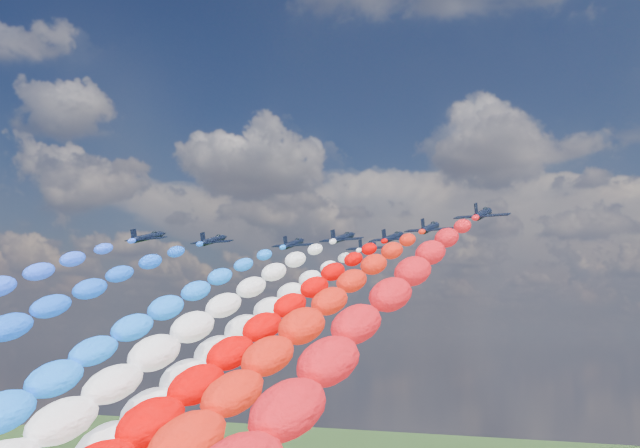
% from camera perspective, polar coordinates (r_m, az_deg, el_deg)
% --- Properties ---
extents(jet_0, '(9.13, 12.30, 5.48)m').
position_cam_1_polar(jet_0, '(159.66, -12.58, -0.95)').
color(jet_0, black).
extents(jet_1, '(9.39, 12.49, 5.48)m').
position_cam_1_polar(jet_1, '(162.57, -7.87, -1.20)').
color(jet_1, black).
extents(jet_2, '(9.45, 12.53, 5.48)m').
position_cam_1_polar(jet_2, '(167.09, -1.96, -1.45)').
color(jet_2, black).
extents(trail_2, '(6.33, 109.74, 49.24)m').
position_cam_1_polar(trail_2, '(118.66, -14.81, -9.48)').
color(trail_2, '#136DFD').
extents(jet_3, '(9.43, 12.51, 5.48)m').
position_cam_1_polar(jet_3, '(156.90, 1.68, -1.02)').
color(jet_3, black).
extents(trail_3, '(6.33, 109.74, 49.24)m').
position_cam_1_polar(trail_3, '(106.43, -10.77, -9.79)').
color(trail_3, white).
extents(jet_4, '(9.04, 12.24, 5.48)m').
position_cam_1_polar(jet_4, '(173.04, 3.49, -1.67)').
color(jet_4, black).
extents(trail_4, '(6.33, 109.74, 49.24)m').
position_cam_1_polar(trail_4, '(121.37, -6.55, -9.65)').
color(trail_4, white).
extents(jet_5, '(9.58, 12.62, 5.48)m').
position_cam_1_polar(jet_5, '(156.87, 5.37, -0.99)').
color(jet_5, black).
extents(trail_5, '(6.33, 109.74, 49.24)m').
position_cam_1_polar(trail_5, '(104.39, -5.31, -9.93)').
color(trail_5, '#E30000').
extents(jet_6, '(8.81, 12.07, 5.48)m').
position_cam_1_polar(jet_6, '(143.57, 8.09, -0.29)').
color(jet_6, black).
extents(trail_6, '(6.33, 109.74, 49.24)m').
position_cam_1_polar(trail_6, '(89.89, -2.58, -10.26)').
color(trail_6, red).
extents(jet_7, '(8.84, 12.09, 5.48)m').
position_cam_1_polar(jet_7, '(128.39, 11.88, 0.73)').
color(jet_7, black).
extents(trail_7, '(6.33, 109.74, 49.24)m').
position_cam_1_polar(trail_7, '(73.17, 1.79, -10.77)').
color(trail_7, red).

